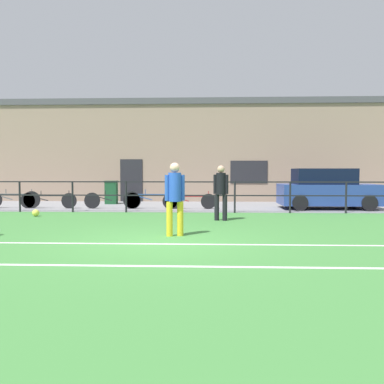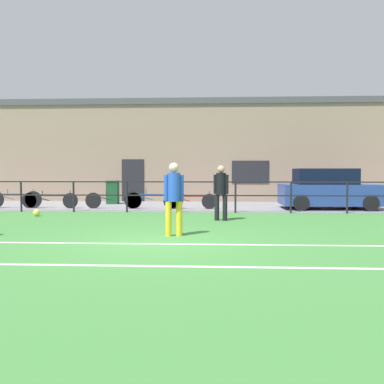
{
  "view_description": "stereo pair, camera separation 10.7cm",
  "coord_description": "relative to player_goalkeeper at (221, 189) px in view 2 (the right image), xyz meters",
  "views": [
    {
      "loc": [
        1.05,
        -8.53,
        1.54
      ],
      "look_at": [
        0.55,
        3.35,
        0.9
      ],
      "focal_mm": 37.26,
      "sensor_mm": 36.0,
      "label": 1
    },
    {
      "loc": [
        1.15,
        -8.52,
        1.54
      ],
      "look_at": [
        0.55,
        3.35,
        0.9
      ],
      "focal_mm": 37.26,
      "sensor_mm": 36.0,
      "label": 2
    }
  ],
  "objects": [
    {
      "name": "bicycle_parked_0",
      "position": [
        -4.23,
        3.47,
        -0.61
      ],
      "size": [
        2.28,
        0.04,
        0.74
      ],
      "color": "black",
      "rests_on": "pavement_strip"
    },
    {
      "name": "field_line_touchline",
      "position": [
        -1.42,
        -4.02,
        -0.96
      ],
      "size": [
        36.0,
        0.11,
        0.0
      ],
      "primitive_type": "cube",
      "color": "white",
      "rests_on": "ground"
    },
    {
      "name": "pavement_strip",
      "position": [
        -1.42,
        4.77,
        -0.95
      ],
      "size": [
        48.0,
        5.0,
        0.02
      ],
      "primitive_type": "cube",
      "color": "gray",
      "rests_on": "ground"
    },
    {
      "name": "bicycle_parked_4",
      "position": [
        -8.3,
        3.47,
        -0.58
      ],
      "size": [
        2.27,
        0.04,
        0.78
      ],
      "color": "black",
      "rests_on": "pavement_strip"
    },
    {
      "name": "bicycle_parked_2",
      "position": [
        -1.15,
        3.47,
        -0.63
      ],
      "size": [
        2.13,
        0.04,
        0.71
      ],
      "color": "black",
      "rests_on": "pavement_strip"
    },
    {
      "name": "player_goalkeeper",
      "position": [
        0.0,
        0.0,
        0.0
      ],
      "size": [
        0.46,
        0.3,
        1.7
      ],
      "rotation": [
        0.0,
        0.0,
        2.93
      ],
      "color": "black",
      "rests_on": "ground"
    },
    {
      "name": "trash_bin_0",
      "position": [
        -4.82,
        5.71,
        -0.41
      ],
      "size": [
        0.55,
        0.47,
        1.06
      ],
      "color": "#194C28",
      "rests_on": "pavement_strip"
    },
    {
      "name": "parked_car_red",
      "position": [
        4.34,
        3.8,
        -0.19
      ],
      "size": [
        3.81,
        1.85,
        1.6
      ],
      "color": "#28428E",
      "rests_on": "pavement_strip"
    },
    {
      "name": "bicycle_parked_1",
      "position": [
        -6.84,
        3.47,
        -0.62
      ],
      "size": [
        2.31,
        0.04,
        0.72
      ],
      "color": "black",
      "rests_on": "pavement_strip"
    },
    {
      "name": "ground",
      "position": [
        -1.42,
        -3.73,
        -0.98
      ],
      "size": [
        60.0,
        44.0,
        0.04
      ],
      "primitive_type": "cube",
      "color": "#42843D"
    },
    {
      "name": "clubhouse_facade",
      "position": [
        -1.42,
        8.47,
        1.59
      ],
      "size": [
        28.0,
        2.56,
        5.08
      ],
      "color": "gray",
      "rests_on": "ground"
    },
    {
      "name": "bicycle_parked_3",
      "position": [
        -2.61,
        3.47,
        -0.58
      ],
      "size": [
        2.37,
        0.04,
        0.78
      ],
      "color": "black",
      "rests_on": "pavement_strip"
    },
    {
      "name": "field_line_hash",
      "position": [
        -1.42,
        -5.96,
        -0.96
      ],
      "size": [
        36.0,
        0.11,
        0.0
      ],
      "primitive_type": "cube",
      "color": "white",
      "rests_on": "ground"
    },
    {
      "name": "soccer_ball_match",
      "position": [
        -6.2,
        0.85,
        -0.85
      ],
      "size": [
        0.23,
        0.23,
        0.23
      ],
      "primitive_type": "sphere",
      "color": "#E5E04C",
      "rests_on": "ground"
    },
    {
      "name": "perimeter_fence",
      "position": [
        -1.42,
        2.27,
        -0.22
      ],
      "size": [
        36.07,
        0.07,
        1.15
      ],
      "color": "black",
      "rests_on": "ground"
    },
    {
      "name": "player_striker",
      "position": [
        -1.17,
        -2.98,
        0.01
      ],
      "size": [
        0.46,
        0.3,
        1.72
      ],
      "rotation": [
        0.0,
        0.0,
        3.38
      ],
      "color": "gold",
      "rests_on": "ground"
    }
  ]
}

